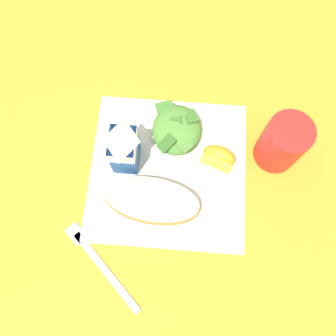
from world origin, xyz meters
name	(u,v)px	position (x,y,z in m)	size (l,w,h in m)	color
ground	(168,172)	(0.00, 0.00, 0.00)	(3.00, 3.00, 0.00)	orange
white_plate	(168,171)	(0.00, 0.00, 0.01)	(0.28, 0.28, 0.02)	white
cheesy_pizza_bread	(152,201)	(-0.06, 0.02, 0.03)	(0.10, 0.18, 0.04)	#A87038
green_salad_pile	(177,130)	(0.07, -0.01, 0.04)	(0.11, 0.09, 0.05)	#4C8433
milk_carton	(124,148)	(0.01, 0.08, 0.08)	(0.06, 0.05, 0.11)	#23569E
orange_wedge_front	(219,157)	(0.02, -0.09, 0.04)	(0.05, 0.07, 0.04)	orange
metal_fork	(97,260)	(-0.17, 0.11, 0.00)	(0.14, 0.15, 0.01)	silver
drinking_red_cup	(282,143)	(0.05, -0.20, 0.05)	(0.08, 0.08, 0.11)	red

